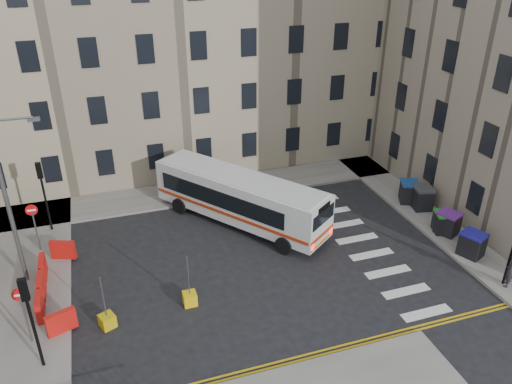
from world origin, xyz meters
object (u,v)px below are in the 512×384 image
bus (239,197)px  wheelie_bin_a (472,244)px  wheelie_bin_d (422,198)px  wheelie_bin_b (448,223)px  wheelie_bin_e (409,192)px  bollard_yellow (190,299)px  streetlamp (7,203)px  wheelie_bin_c (443,222)px  pedestrian (511,269)px  bollard_chevron (107,321)px

bus → wheelie_bin_a: 12.60m
wheelie_bin_a → wheelie_bin_d: wheelie_bin_d is taller
bus → wheelie_bin_d: bus is taller
wheelie_bin_b → wheelie_bin_d: 2.94m
wheelie_bin_b → wheelie_bin_e: (0.07, 3.88, 0.02)m
bus → bollard_yellow: bearing=-160.4°
streetlamp → wheelie_bin_c: size_ratio=6.22×
bus → bollard_yellow: 7.64m
pedestrian → wheelie_bin_c: bearing=-131.9°
wheelie_bin_b → wheelie_bin_a: bearing=-118.7°
bollard_yellow → bus: bearing=55.8°
bus → wheelie_bin_c: bearing=-60.8°
wheelie_bin_c → wheelie_bin_e: size_ratio=0.85×
wheelie_bin_a → bollard_yellow: wheelie_bin_a is taller
bus → wheelie_bin_d: size_ratio=6.92×
wheelie_bin_d → pedestrian: size_ratio=0.79×
wheelie_bin_a → streetlamp: bearing=143.6°
bus → wheelie_bin_c: 11.43m
wheelie_bin_e → bollard_yellow: (-14.81, -5.13, -0.52)m
streetlamp → pedestrian: (21.63, -7.67, -3.26)m
wheelie_bin_c → wheelie_bin_e: 3.67m
wheelie_bin_b → pedestrian: (-0.26, -4.84, 0.28)m
wheelie_bin_a → bollard_yellow: size_ratio=2.46×
wheelie_bin_c → bollard_chevron: 18.32m
wheelie_bin_b → wheelie_bin_d: size_ratio=1.01×
bus → wheelie_bin_e: bearing=-42.0°
bus → wheelie_bin_e: 10.68m
bollard_yellow → wheelie_bin_d: bearing=15.5°
streetlamp → wheelie_bin_b: 22.36m
bus → bollard_chevron: bus is taller
streetlamp → bollard_chevron: (3.51, -4.42, -4.04)m
wheelie_bin_b → wheelie_bin_e: wheelie_bin_e is taller
wheelie_bin_c → wheelie_bin_d: bearing=97.2°
wheelie_bin_c → wheelie_bin_e: wheelie_bin_e is taller
wheelie_bin_a → wheelie_bin_e: size_ratio=0.97×
wheelie_bin_d → pedestrian: (-0.61, -7.76, 0.24)m
bollard_chevron → wheelie_bin_a: bearing=-1.9°
wheelie_bin_a → wheelie_bin_b: size_ratio=1.01×
streetlamp → wheelie_bin_b: size_ratio=5.53×
wheelie_bin_d → wheelie_bin_e: bearing=120.1°
wheelie_bin_a → wheelie_bin_c: wheelie_bin_a is taller
wheelie_bin_b → wheelie_bin_d: wheelie_bin_d is taller
wheelie_bin_b → bollard_chevron: (-18.39, -1.59, -0.50)m
bollard_chevron → streetlamp: bearing=128.4°
wheelie_bin_d → bollard_chevron: bearing=-153.1°
wheelie_bin_e → bollard_chevron: 19.25m
wheelie_bin_c → bollard_yellow: size_ratio=2.18×
streetlamp → wheelie_bin_b: (21.89, -2.84, -3.54)m
streetlamp → pedestrian: size_ratio=4.39×
bollard_chevron → bus: bearing=39.8°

